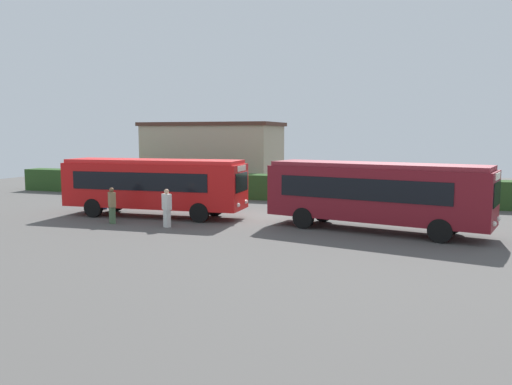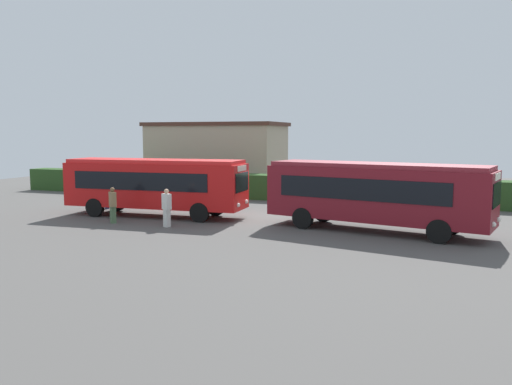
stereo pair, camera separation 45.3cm
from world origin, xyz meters
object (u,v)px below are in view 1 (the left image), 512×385
object	(u,v)px
person_right	(167,207)
bus_maroon	(376,192)
bus_red	(154,184)
person_left	(104,193)
person_center	(112,205)

from	to	relation	value
person_right	bus_maroon	bearing A→B (deg)	-51.15
bus_red	person_left	size ratio (longest dim) A/B	5.45
bus_maroon	person_center	xyz separation A→B (m)	(-12.57, -2.11, -0.86)
person_center	person_left	bearing A→B (deg)	78.70
bus_red	person_left	xyz separation A→B (m)	(-4.22, 1.52, -0.80)
person_left	bus_maroon	bearing A→B (deg)	-131.60
person_left	person_right	xyz separation A→B (m)	(6.40, -4.19, -0.01)
person_center	bus_maroon	bearing A→B (deg)	-40.58
bus_red	person_right	size ratio (longest dim) A/B	5.47
person_left	person_right	distance (m)	7.64
bus_red	person_center	size ratio (longest dim) A/B	5.59
bus_red	person_left	distance (m)	4.55
bus_maroon	person_right	xyz separation A→B (m)	(-9.51, -2.16, -0.83)
person_right	person_center	bearing A→B (deg)	115.21
person_center	person_right	bearing A→B (deg)	-50.97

